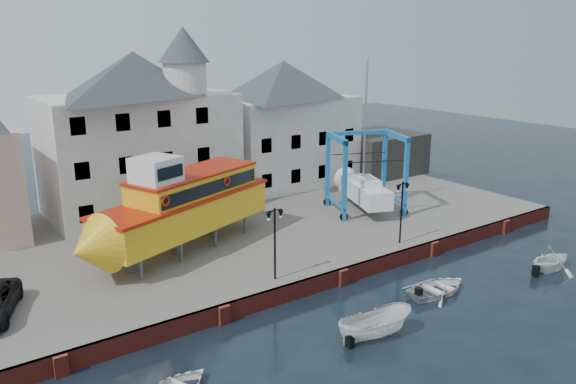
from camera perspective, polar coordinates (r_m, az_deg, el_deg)
ground at (r=33.88m, az=5.54°, el=-9.38°), size 140.00×140.00×0.00m
hardstanding at (r=42.00m, az=-4.28°, el=-3.63°), size 44.00×22.00×1.00m
quay_wall at (r=33.75m, az=5.44°, el=-8.55°), size 44.00×0.47×1.00m
building_white_main at (r=44.83m, az=-14.78°, el=6.13°), size 14.00×8.30×14.00m
building_white_right at (r=51.88m, az=-0.44°, el=7.01°), size 12.00×8.00×11.20m
shed_dark at (r=57.28m, az=8.98°, el=3.96°), size 8.00×7.00×4.00m
lamp_post_left at (r=30.95m, az=-1.36°, el=-3.43°), size 1.12×0.32×4.20m
lamp_post_right at (r=37.20m, az=11.52°, el=-0.50°), size 1.12×0.32×4.20m
tour_boat at (r=35.46m, az=-11.40°, el=-1.51°), size 15.04×8.62×6.43m
travel_lift at (r=44.78m, az=7.49°, el=0.78°), size 6.62×7.95×11.72m
motorboat_a at (r=28.66m, az=8.76°, el=-14.41°), size 4.28×2.26×1.57m
motorboat_b at (r=33.88m, az=14.92°, el=-9.87°), size 4.17×3.03×0.85m
motorboat_c at (r=39.31m, az=25.03°, el=-7.25°), size 3.61×3.19×1.78m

